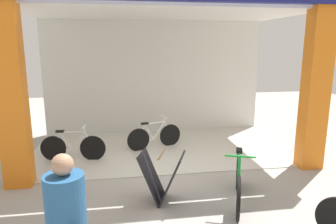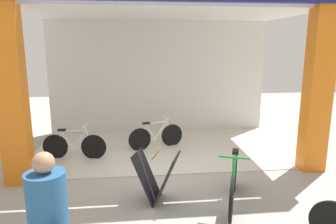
# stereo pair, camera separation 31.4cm
# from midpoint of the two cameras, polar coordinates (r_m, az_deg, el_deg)

# --- Properties ---
(ground_plane) EXTENTS (20.96, 20.96, 0.00)m
(ground_plane) POSITION_cam_midpoint_polar(r_m,az_deg,el_deg) (6.51, -0.22, -11.54)
(ground_plane) COLOR #9E9991
(ground_plane) RESTS_ON ground
(shop_facade) EXTENTS (6.68, 3.73, 4.22)m
(shop_facade) POSITION_cam_midpoint_polar(r_m,az_deg,el_deg) (7.72, -2.24, 9.53)
(shop_facade) COLOR beige
(shop_facade) RESTS_ON ground
(bicycle_inside_0) EXTENTS (1.49, 0.41, 0.82)m
(bicycle_inside_0) POSITION_cam_midpoint_polar(r_m,az_deg,el_deg) (7.55, -18.28, -6.13)
(bicycle_inside_0) COLOR black
(bicycle_inside_0) RESTS_ON ground
(bicycle_inside_1) EXTENTS (1.42, 0.55, 0.82)m
(bicycle_inside_1) POSITION_cam_midpoint_polar(r_m,az_deg,el_deg) (8.00, -3.64, -4.48)
(bicycle_inside_1) COLOR black
(bicycle_inside_1) RESTS_ON ground
(bicycle_parked_0) EXTENTS (0.67, 1.64, 0.96)m
(bicycle_parked_0) POSITION_cam_midpoint_polar(r_m,az_deg,el_deg) (5.44, 11.16, -12.39)
(bicycle_parked_0) COLOR black
(bicycle_parked_0) RESTS_ON ground
(sandwich_board_sign) EXTENTS (0.87, 0.73, 0.87)m
(sandwich_board_sign) POSITION_cam_midpoint_polar(r_m,az_deg,el_deg) (5.36, -2.88, -11.96)
(sandwich_board_sign) COLOR black
(sandwich_board_sign) RESTS_ON ground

